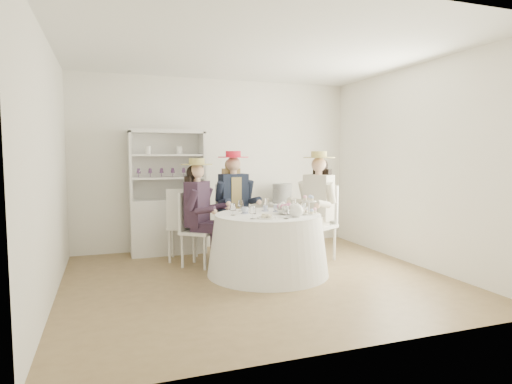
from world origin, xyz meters
name	(u,v)px	position (x,y,z in m)	size (l,w,h in m)	color
ground	(259,279)	(0.00, 0.00, 0.00)	(4.50, 4.50, 0.00)	brown
ceiling	(259,50)	(0.00, 0.00, 2.70)	(4.50, 4.50, 0.00)	white
wall_back	(217,164)	(0.00, 2.00, 1.35)	(4.50, 4.50, 0.00)	white
wall_front	(350,175)	(0.00, -2.00, 1.35)	(4.50, 4.50, 0.00)	white
wall_left	(49,170)	(-2.25, 0.00, 1.35)	(4.50, 4.50, 0.00)	white
wall_right	(415,166)	(2.25, 0.00, 1.35)	(4.50, 4.50, 0.00)	white
tea_table	(268,244)	(0.19, 0.19, 0.38)	(1.52, 1.52, 0.76)	white
hutch	(168,210)	(-0.84, 1.77, 0.67)	(1.25, 0.78, 1.87)	silver
side_table	(282,224)	(1.01, 1.70, 0.35)	(0.46, 0.46, 0.71)	silver
hatbox	(282,193)	(1.01, 1.70, 0.87)	(0.32, 0.32, 0.32)	black
guest_left	(199,206)	(-0.55, 0.85, 0.82)	(0.62, 0.60, 1.45)	silver
guest_mid	(234,198)	(0.04, 1.17, 0.88)	(0.57, 0.59, 1.55)	silver
guest_right	(317,199)	(1.09, 0.60, 0.87)	(0.66, 0.60, 1.55)	silver
spare_chair	(182,222)	(-0.71, 1.19, 0.55)	(0.53, 0.53, 1.03)	silver
teacup_a	(245,211)	(-0.07, 0.32, 0.80)	(0.10, 0.10, 0.08)	white
teacup_b	(265,209)	(0.26, 0.46, 0.79)	(0.07, 0.07, 0.06)	white
teacup_c	(277,209)	(0.38, 0.36, 0.80)	(0.09, 0.09, 0.07)	white
flower_bowl	(286,212)	(0.39, 0.10, 0.79)	(0.23, 0.23, 0.06)	white
flower_arrangement	(285,207)	(0.41, 0.16, 0.84)	(0.18, 0.18, 0.07)	#D06896
table_teapot	(296,211)	(0.43, -0.15, 0.84)	(0.24, 0.17, 0.18)	white
sandwich_plate	(266,217)	(0.05, -0.14, 0.77)	(0.23, 0.23, 0.05)	white
cupcake_stand	(309,207)	(0.67, 0.02, 0.84)	(0.24, 0.24, 0.23)	white
stemware_set	(268,208)	(0.19, 0.19, 0.83)	(0.94, 0.94, 0.15)	white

